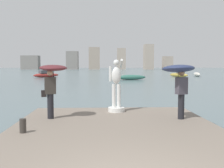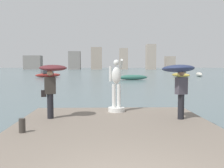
% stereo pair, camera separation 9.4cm
% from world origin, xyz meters
% --- Properties ---
extents(ground_plane, '(400.00, 400.00, 0.00)m').
position_xyz_m(ground_plane, '(0.00, 40.00, 0.00)').
color(ground_plane, slate).
extents(pier, '(6.48, 10.88, 0.40)m').
position_xyz_m(pier, '(0.00, 2.44, 0.20)').
color(pier, slate).
rests_on(pier, ground).
extents(statue_white_figure, '(0.67, 0.89, 2.16)m').
position_xyz_m(statue_white_figure, '(0.18, 6.83, 1.26)').
color(statue_white_figure, white).
rests_on(statue_white_figure, pier).
extents(onlooker_left, '(1.22, 1.22, 1.94)m').
position_xyz_m(onlooker_left, '(-2.17, 5.56, 1.89)').
color(onlooker_left, black).
rests_on(onlooker_left, pier).
extents(onlooker_right, '(1.43, 1.44, 1.95)m').
position_xyz_m(onlooker_right, '(2.29, 5.24, 1.97)').
color(onlooker_right, black).
rests_on(onlooker_right, pier).
extents(mooring_bollard, '(0.18, 0.18, 0.40)m').
position_xyz_m(mooring_bollard, '(-2.64, 3.53, 0.60)').
color(mooring_bollard, '#38332D').
rests_on(mooring_bollard, pier).
extents(boat_near, '(1.93, 5.52, 0.85)m').
position_xyz_m(boat_near, '(19.41, 50.08, 0.43)').
color(boat_near, silver).
rests_on(boat_near, ground).
extents(boat_mid, '(4.93, 4.57, 1.35)m').
position_xyz_m(boat_mid, '(-10.93, 47.44, 0.50)').
color(boat_mid, '#9E2D28').
rests_on(boat_mid, ground).
extents(boat_far, '(4.88, 1.91, 0.79)m').
position_xyz_m(boat_far, '(4.37, 37.79, 0.39)').
color(boat_far, '#336B5B').
rests_on(boat_far, ground).
extents(boat_leftward, '(3.11, 4.78, 1.61)m').
position_xyz_m(boat_leftward, '(14.87, 47.51, 0.55)').
color(boat_leftward, '#B2993D').
rests_on(boat_leftward, ground).
extents(distant_skyline, '(85.73, 13.05, 13.74)m').
position_xyz_m(distant_skyline, '(-2.02, 146.93, 5.38)').
color(distant_skyline, gray).
rests_on(distant_skyline, ground).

